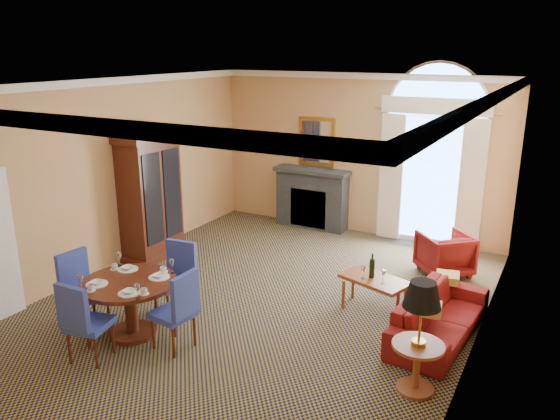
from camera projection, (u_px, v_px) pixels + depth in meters
The scene contains 12 objects.
ground at pixel (264, 301), 8.22m from camera, with size 7.50×7.50×0.00m, color #13123B.
room_envelope at pixel (284, 129), 8.08m from camera, with size 6.04×7.52×3.45m.
armoire at pixel (150, 197), 9.70m from camera, with size 0.66×1.17×2.29m.
dining_table at pixel (130, 295), 7.10m from camera, with size 1.23×1.23×0.97m.
dining_chair_north at pixel (177, 273), 7.75m from camera, with size 0.60×0.60×1.04m.
dining_chair_south at pixel (82, 318), 6.46m from camera, with size 0.56×0.56×1.04m.
dining_chair_east at pixel (179, 306), 6.75m from camera, with size 0.52×0.52×1.04m.
dining_chair_west at pixel (80, 284), 7.40m from camera, with size 0.59×0.59×1.04m.
sofa at pixel (440, 316), 7.14m from camera, with size 1.99×0.78×0.58m, color maroon.
armchair at pixel (445, 254), 9.12m from camera, with size 0.76×0.79×0.71m, color maroon.
coffee_table at pixel (375, 280), 7.84m from camera, with size 1.07×0.80×0.85m.
side_table at pixel (420, 323), 5.85m from camera, with size 0.57×0.57×1.28m.
Camera 1 is at (3.80, -6.45, 3.68)m, focal length 35.00 mm.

